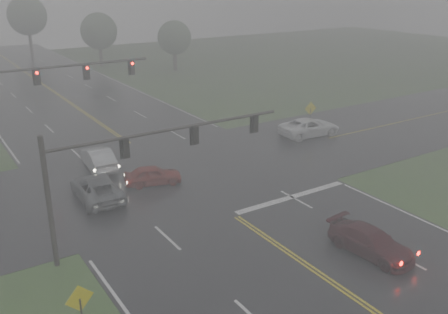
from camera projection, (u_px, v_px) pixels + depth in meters
main_road at (187, 183)px, 33.75m from camera, size 18.00×160.00×0.02m
cross_street at (173, 174)px, 35.33m from camera, size 120.00×14.00×0.02m
stop_bar at (292, 197)px, 31.62m from camera, size 8.50×0.50×0.01m
sedan_maroon at (369, 254)px, 25.24m from camera, size 2.32×4.76×1.34m
sedan_red at (153, 184)px, 33.58m from camera, size 4.07×2.51×1.29m
sedan_silver at (99, 168)px, 36.35m from camera, size 1.99×4.80×1.54m
car_grey at (98, 199)px, 31.35m from camera, size 2.63×5.28×1.44m
pickup_white at (309, 136)px, 43.73m from camera, size 5.70×3.00×1.53m
signal_gantry_near at (131, 159)px, 24.75m from camera, size 13.20×0.29×6.61m
signal_gantry_far at (40, 87)px, 37.85m from camera, size 12.91×0.38×7.55m
sign_diamond_west at (80, 306)px, 18.37m from camera, size 1.11×0.19×2.69m
sign_diamond_east at (310, 112)px, 43.79m from camera, size 1.18×0.19×2.85m
tree_ne_a at (99, 31)px, 74.87m from camera, size 5.46×5.46×8.02m
tree_e_near at (174, 38)px, 72.07m from camera, size 4.88×4.88×7.16m
tree_n_far at (27, 16)px, 86.91m from camera, size 6.74×6.74×9.90m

